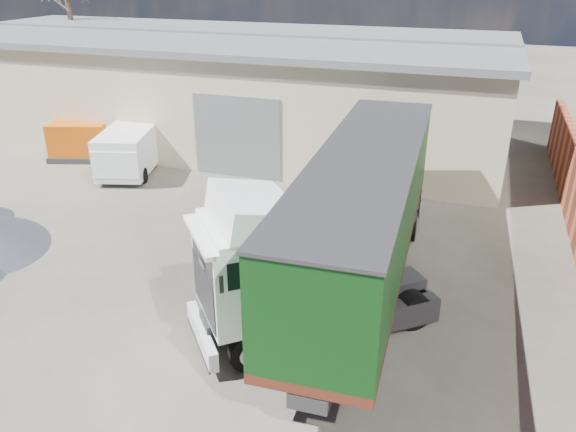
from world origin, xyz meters
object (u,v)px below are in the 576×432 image
(tractor_unit, at_px, (278,276))
(box_trailer, at_px, (365,206))
(orange_skip, at_px, (81,143))
(panel_van, at_px, (131,149))

(tractor_unit, height_order, box_trailer, box_trailer)
(tractor_unit, distance_m, box_trailer, 3.55)
(orange_skip, bearing_deg, panel_van, -31.07)
(tractor_unit, bearing_deg, orange_skip, -166.53)
(tractor_unit, relative_size, orange_skip, 1.84)
(tractor_unit, relative_size, box_trailer, 0.49)
(panel_van, bearing_deg, orange_skip, 150.57)
(panel_van, relative_size, orange_skip, 1.60)
(orange_skip, bearing_deg, box_trailer, -42.78)
(panel_van, height_order, orange_skip, panel_van)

